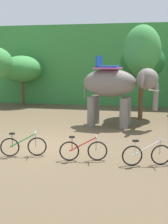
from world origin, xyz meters
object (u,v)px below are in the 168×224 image
bike_green (23,146)px  bike_red (83,150)px  bike_white (147,154)px  tree_far_right (142,51)px  tree_center_right (22,69)px  tree_center (142,62)px  elephant (116,86)px

bike_green → bike_red: size_ratio=0.99×
bike_red → bike_white: bearing=-1.8°
tree_far_right → bike_green: bearing=-119.8°
tree_center_right → bike_green: (4.81, -11.74, -2.48)m
tree_center → elephant: bearing=-117.8°
bike_green → bike_red: same height
tree_far_right → bike_white: size_ratio=3.35×
bike_green → bike_white: same height
tree_center → bike_red: 9.17m
tree_center → tree_center_right: bearing=159.4°
tree_center_right → bike_red: tree_center_right is taller
tree_center_right → tree_center: tree_center is taller
tree_center → bike_white: bearing=-89.5°
elephant → bike_white: (1.49, -5.75, -1.82)m
tree_center_right → tree_center: (9.22, -3.46, 0.59)m
tree_center_right → bike_red: 14.02m
tree_far_right → bike_green: size_ratio=3.36×
tree_far_right → bike_red: 8.80m
bike_red → tree_center: bearing=75.7°
bike_green → tree_far_right: bearing=60.2°
tree_center_right → tree_far_right: (9.18, -4.10, 1.20)m
bike_red → bike_white: 2.20m
tree_far_right → elephant: (-1.37, -2.05, -1.86)m
tree_far_right → bike_white: (0.11, -7.79, -3.68)m
bike_green → bike_red: 2.28m
tree_center → elephant: size_ratio=1.07×
tree_center_right → elephant: 9.96m
tree_center_right → tree_center: size_ratio=0.87×
tree_center → bike_green: tree_center is taller
tree_center_right → elephant: (7.81, -6.15, -0.66)m
tree_center → elephant: 3.29m
tree_center → bike_green: size_ratio=2.73×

